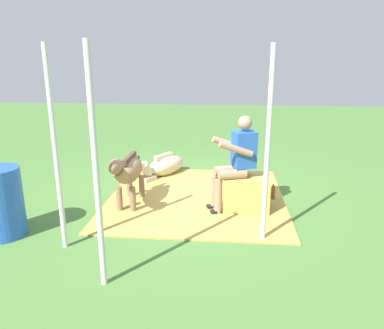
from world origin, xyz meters
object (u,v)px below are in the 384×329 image
water_barrel (1,202)px  pony_lying (163,166)px  person_seated (236,159)px  pony_standing (128,172)px  tent_pole_mid (96,172)px  tent_pole_left (268,148)px  tent_pole_right (56,152)px  hay_bale (246,193)px  soda_bottle (273,192)px

water_barrel → pony_lying: bearing=-121.2°
pony_lying → person_seated: bearing=131.1°
pony_standing → tent_pole_mid: size_ratio=0.58×
water_barrel → tent_pole_left: bearing=-176.7°
tent_pole_left → tent_pole_mid: same height
water_barrel → tent_pole_right: tent_pole_right is taller
person_seated → water_barrel: (2.92, 1.10, -0.34)m
tent_pole_left → tent_pole_right: 2.40m
tent_pole_right → tent_pole_mid: 0.99m
pony_lying → tent_pole_mid: (-0.01, 3.53, 0.98)m
person_seated → water_barrel: person_seated is taller
water_barrel → tent_pole_right: 1.17m
hay_bale → pony_standing: size_ratio=0.49×
hay_bale → water_barrel: water_barrel is taller
hay_bale → tent_pole_left: (-0.18, 0.95, 0.91)m
hay_bale → water_barrel: (3.08, 1.14, 0.18)m
water_barrel → tent_pole_right: size_ratio=0.38×
tent_pole_mid → hay_bale: bearing=-126.0°
soda_bottle → tent_pole_mid: (1.94, 2.45, 1.03)m
tent_pole_mid → pony_lying: bearing=-89.9°
tent_pole_left → tent_pole_mid: 1.99m
tent_pole_right → tent_pole_left: bearing=-170.3°
hay_bale → pony_standing: pony_standing is taller
pony_standing → tent_pole_left: (-1.91, 0.88, 0.62)m
tent_pole_mid → tent_pole_left: bearing=-146.6°
water_barrel → tent_pole_left: (-3.26, -0.19, 0.72)m
pony_standing → tent_pole_mid: (-0.25, 1.97, 0.62)m
person_seated → tent_pole_right: (2.03, 1.32, 0.38)m
soda_bottle → water_barrel: water_barrel is taller
tent_pole_mid → person_seated: bearing=-123.4°
tent_pole_left → tent_pole_right: same height
tent_pole_right → person_seated: bearing=-147.1°
hay_bale → pony_lying: 2.11m
person_seated → pony_standing: size_ratio=1.04×
hay_bale → tent_pole_mid: 2.69m
tent_pole_right → tent_pole_mid: (-0.71, 0.69, 0.00)m
water_barrel → tent_pole_mid: (-1.60, 0.91, 0.72)m
person_seated → hay_bale: bearing=-166.9°
pony_lying → water_barrel: size_ratio=1.43×
soda_bottle → tent_pole_mid: bearing=51.6°
tent_pole_right → tent_pole_mid: same height
hay_bale → pony_standing: (1.74, 0.07, 0.29)m
hay_bale → person_seated: 0.55m
person_seated → pony_standing: bearing=1.2°
person_seated → soda_bottle: person_seated is taller
person_seated → tent_pole_right: tent_pole_right is taller
person_seated → tent_pole_mid: bearing=56.6°
person_seated → soda_bottle: size_ratio=4.99×
hay_bale → person_seated: person_seated is taller
pony_standing → tent_pole_mid: tent_pole_mid is taller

